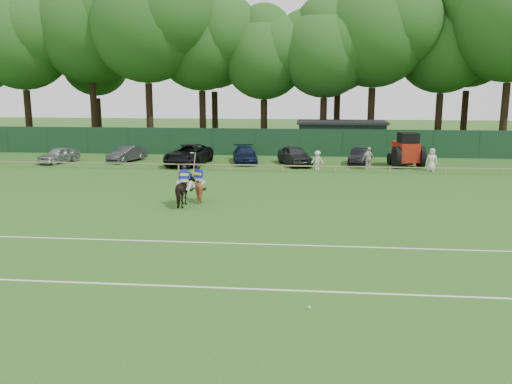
# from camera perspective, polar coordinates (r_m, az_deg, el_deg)

# --- Properties ---
(ground) EXTENTS (160.00, 160.00, 0.00)m
(ground) POSITION_cam_1_polar(r_m,az_deg,el_deg) (23.59, -1.94, -4.74)
(ground) COLOR #1E4C14
(ground) RESTS_ON ground
(horse_dark) EXTENTS (1.05, 2.07, 1.69)m
(horse_dark) POSITION_cam_1_polar(r_m,az_deg,el_deg) (29.50, -7.50, 0.13)
(horse_dark) COLOR black
(horse_dark) RESTS_ON ground
(horse_chestnut) EXTENTS (1.66, 1.73, 1.48)m
(horse_chestnut) POSITION_cam_1_polar(r_m,az_deg,el_deg) (30.71, -6.07, 0.40)
(horse_chestnut) COLOR brown
(horse_chestnut) RESTS_ON ground
(sedan_silver) EXTENTS (2.74, 4.15, 1.31)m
(sedan_silver) POSITION_cam_1_polar(r_m,az_deg,el_deg) (48.34, -20.05, 3.67)
(sedan_silver) COLOR #A6A9AB
(sedan_silver) RESTS_ON ground
(sedan_grey) EXTENTS (2.64, 4.16, 1.30)m
(sedan_grey) POSITION_cam_1_polar(r_m,az_deg,el_deg) (47.51, -13.41, 3.92)
(sedan_grey) COLOR #323234
(sedan_grey) RESTS_ON ground
(suv_black) EXTENTS (3.41, 6.17, 1.63)m
(suv_black) POSITION_cam_1_polar(r_m,az_deg,el_deg) (44.78, -7.12, 3.92)
(suv_black) COLOR black
(suv_black) RESTS_ON ground
(sedan_navy) EXTENTS (2.71, 4.93, 1.35)m
(sedan_navy) POSITION_cam_1_polar(r_m,az_deg,el_deg) (45.45, -1.17, 3.94)
(sedan_navy) COLOR #101834
(sedan_navy) RESTS_ON ground
(hatch_grey) EXTENTS (3.38, 4.95, 1.56)m
(hatch_grey) POSITION_cam_1_polar(r_m,az_deg,el_deg) (44.28, 4.10, 3.85)
(hatch_grey) COLOR #28292B
(hatch_grey) RESTS_ON ground
(estate_black) EXTENTS (2.30, 4.22, 1.32)m
(estate_black) POSITION_cam_1_polar(r_m,az_deg,el_deg) (45.22, 10.91, 3.67)
(estate_black) COLOR black
(estate_black) RESTS_ON ground
(spectator_left) EXTENTS (0.98, 0.59, 1.48)m
(spectator_left) POSITION_cam_1_polar(r_m,az_deg,el_deg) (42.01, 6.48, 3.34)
(spectator_left) COLOR silver
(spectator_left) RESTS_ON ground
(spectator_mid) EXTENTS (1.11, 0.95, 1.78)m
(spectator_mid) POSITION_cam_1_polar(r_m,az_deg,el_deg) (42.44, 11.74, 3.47)
(spectator_mid) COLOR beige
(spectator_mid) RESTS_ON ground
(spectator_right) EXTENTS (1.00, 0.84, 1.74)m
(spectator_right) POSITION_cam_1_polar(r_m,az_deg,el_deg) (43.08, 18.02, 3.23)
(spectator_right) COLOR silver
(spectator_right) RESTS_ON ground
(rider_dark) EXTENTS (0.94, 0.40, 1.41)m
(rider_dark) POSITION_cam_1_polar(r_m,az_deg,el_deg) (29.35, -7.54, 1.57)
(rider_dark) COLOR silver
(rider_dark) RESTS_ON ground
(rider_chestnut) EXTENTS (0.90, 0.79, 2.05)m
(rider_chestnut) POSITION_cam_1_polar(r_m,az_deg,el_deg) (30.58, -6.11, 1.68)
(rider_chestnut) COLOR silver
(rider_chestnut) RESTS_ON ground
(polo_ball) EXTENTS (0.09, 0.09, 0.09)m
(polo_ball) POSITION_cam_1_polar(r_m,az_deg,el_deg) (16.42, 5.64, -11.99)
(polo_ball) COLOR silver
(polo_ball) RESTS_ON ground
(pitch_lines) EXTENTS (60.00, 5.10, 0.01)m
(pitch_lines) POSITION_cam_1_polar(r_m,az_deg,el_deg) (20.28, -3.27, -7.45)
(pitch_lines) COLOR silver
(pitch_lines) RESTS_ON ground
(pitch_rail) EXTENTS (62.10, 0.10, 0.50)m
(pitch_rail) POSITION_cam_1_polar(r_m,az_deg,el_deg) (41.03, 1.40, 2.81)
(pitch_rail) COLOR #997F5B
(pitch_rail) RESTS_ON ground
(perimeter_fence) EXTENTS (92.08, 0.08, 2.50)m
(perimeter_fence) POSITION_cam_1_polar(r_m,az_deg,el_deg) (49.83, 2.19, 5.25)
(perimeter_fence) COLOR #14351E
(perimeter_fence) RESTS_ON ground
(utility_shed) EXTENTS (8.40, 4.40, 3.04)m
(utility_shed) POSITION_cam_1_polar(r_m,az_deg,el_deg) (52.78, 8.95, 5.77)
(utility_shed) COLOR #14331E
(utility_shed) RESTS_ON ground
(tree_row) EXTENTS (96.00, 12.00, 21.00)m
(tree_row) POSITION_cam_1_polar(r_m,az_deg,el_deg) (57.84, 4.66, 4.82)
(tree_row) COLOR #26561C
(tree_row) RESTS_ON ground
(tractor) EXTENTS (2.62, 3.55, 2.75)m
(tractor) POSITION_cam_1_polar(r_m,az_deg,el_deg) (44.75, 15.55, 4.21)
(tractor) COLOR maroon
(tractor) RESTS_ON ground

